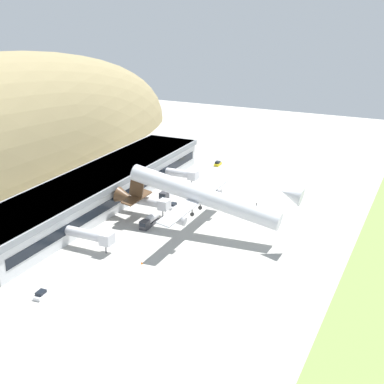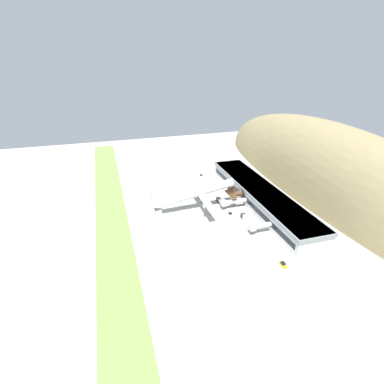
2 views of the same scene
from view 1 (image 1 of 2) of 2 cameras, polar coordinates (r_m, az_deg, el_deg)
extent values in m
plane|color=#ADAAA3|center=(148.98, 3.82, -3.93)|extent=(329.04, 329.04, 0.00)
cube|color=silver|center=(166.43, -10.09, 0.22)|extent=(101.80, 18.72, 9.64)
cube|color=gray|center=(165.14, -10.17, 1.50)|extent=(103.00, 19.92, 1.73)
cube|color=black|center=(161.58, -7.34, -0.43)|extent=(97.72, 0.16, 2.70)
cylinder|color=silver|center=(138.25, -11.15, -4.46)|extent=(2.60, 12.09, 2.60)
cube|color=silver|center=(134.99, -9.06, -4.95)|extent=(3.38, 2.86, 2.86)
cylinder|color=slate|center=(136.10, -9.19, -5.67)|extent=(0.36, 0.36, 4.00)
cylinder|color=silver|center=(158.14, -5.23, -0.94)|extent=(2.60, 14.01, 2.60)
cube|color=silver|center=(154.91, -2.99, -1.34)|extent=(3.38, 2.86, 2.86)
cylinder|color=slate|center=(155.88, -3.14, -2.00)|extent=(0.36, 0.36, 4.00)
cylinder|color=silver|center=(182.17, -1.33, 2.02)|extent=(2.60, 10.12, 2.60)
cube|color=silver|center=(180.07, 0.11, 1.81)|extent=(3.38, 2.86, 2.86)
cylinder|color=slate|center=(180.91, -0.03, 1.23)|extent=(0.36, 0.36, 4.00)
cylinder|color=silver|center=(142.90, 1.23, -0.44)|extent=(4.71, 43.33, 12.16)
cone|color=silver|center=(134.15, 10.57, -0.27)|extent=(4.61, 5.90, 5.44)
cone|color=#4C331E|center=(155.22, -6.98, -0.57)|extent=(4.61, 6.83, 5.61)
cube|color=#4C331E|center=(151.80, -5.87, 0.85)|extent=(0.50, 5.55, 8.55)
cube|color=#4C331E|center=(153.28, -5.89, -0.56)|extent=(12.24, 3.31, 0.93)
cube|color=silver|center=(144.14, 0.46, -0.76)|extent=(38.69, 3.62, 1.07)
cylinder|color=#9E9EA3|center=(134.78, -1.41, -2.96)|extent=(2.30, 3.95, 2.89)
cylinder|color=#9E9EA3|center=(154.41, 2.44, 0.10)|extent=(2.30, 3.95, 2.89)
cylinder|color=#2D2D2D|center=(142.84, 0.02, -1.99)|extent=(0.28, 0.28, 2.20)
cylinder|color=#2D2D2D|center=(143.26, 0.02, -2.40)|extent=(0.45, 1.10, 1.10)
cylinder|color=#2D2D2D|center=(147.20, 0.88, -1.30)|extent=(0.28, 0.28, 2.20)
cylinder|color=#2D2D2D|center=(147.61, 0.88, -1.70)|extent=(0.45, 1.10, 1.10)
cylinder|color=#2D2D2D|center=(138.10, 6.88, -1.55)|extent=(0.22, 0.22, 1.98)
cylinder|color=#2D2D2D|center=(138.47, 6.86, -1.93)|extent=(0.30, 0.82, 0.82)
cube|color=silver|center=(121.17, -15.73, -10.53)|extent=(4.19, 2.13, 0.80)
cube|color=black|center=(120.67, -15.82, -10.28)|extent=(2.35, 1.71, 0.65)
cube|color=gold|center=(204.25, 2.77, 2.98)|extent=(3.76, 1.89, 0.91)
cube|color=black|center=(203.85, 2.76, 3.19)|extent=(2.07, 1.60, 0.74)
cube|color=silver|center=(162.83, -2.06, -1.58)|extent=(3.75, 2.08, 0.86)
cube|color=black|center=(162.69, -2.03, -1.30)|extent=(2.09, 1.71, 0.71)
cube|color=#333338|center=(169.12, -3.00, -0.44)|extent=(2.74, 2.45, 2.57)
cube|color=black|center=(167.82, -3.21, -0.44)|extent=(0.13, 2.03, 1.13)
cube|color=silver|center=(172.56, -2.38, 0.07)|extent=(5.76, 2.53, 2.98)
cube|color=#333338|center=(148.52, -5.06, -3.52)|extent=(2.55, 2.25, 2.49)
cube|color=black|center=(147.32, -5.32, -3.55)|extent=(0.08, 1.91, 1.10)
cube|color=#38383D|center=(151.99, -4.30, -3.26)|extent=(5.41, 2.02, 0.90)
cylinder|color=#B7B7BC|center=(151.39, -4.32, -2.73)|extent=(5.14, 2.13, 2.13)
cube|color=orange|center=(130.57, -5.38, -7.63)|extent=(0.52, 0.52, 0.03)
cone|color=orange|center=(130.44, -5.39, -7.52)|extent=(0.40, 0.40, 0.55)
camera|label=2|loc=(267.14, 25.46, 23.09)|focal=28.00mm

